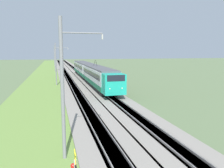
% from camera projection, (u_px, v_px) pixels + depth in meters
% --- Properties ---
extents(ballast_main, '(240.00, 4.40, 0.30)m').
position_uv_depth(ballast_main, '(68.00, 78.00, 55.02)').
color(ballast_main, gray).
rests_on(ballast_main, ground).
extents(ballast_adjacent, '(240.00, 4.40, 0.30)m').
position_uv_depth(ballast_adjacent, '(85.00, 77.00, 56.10)').
color(ballast_adjacent, gray).
rests_on(ballast_adjacent, ground).
extents(track_main, '(240.00, 1.57, 0.45)m').
position_uv_depth(track_main, '(68.00, 78.00, 55.02)').
color(track_main, '#4C4238').
rests_on(track_main, ground).
extents(track_adjacent, '(240.00, 1.57, 0.45)m').
position_uv_depth(track_adjacent, '(85.00, 77.00, 56.10)').
color(track_adjacent, '#4C4238').
rests_on(track_adjacent, ground).
extents(grass_verge, '(240.00, 9.06, 0.12)m').
position_uv_depth(grass_verge, '(46.00, 79.00, 53.68)').
color(grass_verge, olive).
rests_on(grass_verge, ground).
extents(passenger_train, '(41.81, 3.00, 5.02)m').
position_uv_depth(passenger_train, '(90.00, 71.00, 48.01)').
color(passenger_train, '#19A88E').
rests_on(passenger_train, ground).
extents(catenary_mast_near, '(0.22, 2.56, 8.50)m').
position_uv_depth(catenary_mast_near, '(63.00, 89.00, 12.69)').
color(catenary_mast_near, slate).
rests_on(catenary_mast_near, ground).
extents(catenary_mast_mid, '(0.22, 2.56, 8.27)m').
position_uv_depth(catenary_mast_mid, '(56.00, 64.00, 42.20)').
color(catenary_mast_mid, slate).
rests_on(catenary_mast_mid, ground).
extents(catenary_mast_far, '(0.22, 2.56, 8.69)m').
position_uv_depth(catenary_mast_far, '(55.00, 58.00, 71.67)').
color(catenary_mast_far, slate).
rests_on(catenary_mast_far, ground).
extents(catenary_mast_distant, '(0.22, 2.56, 8.37)m').
position_uv_depth(catenary_mast_distant, '(54.00, 57.00, 101.18)').
color(catenary_mast_distant, slate).
rests_on(catenary_mast_distant, ground).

